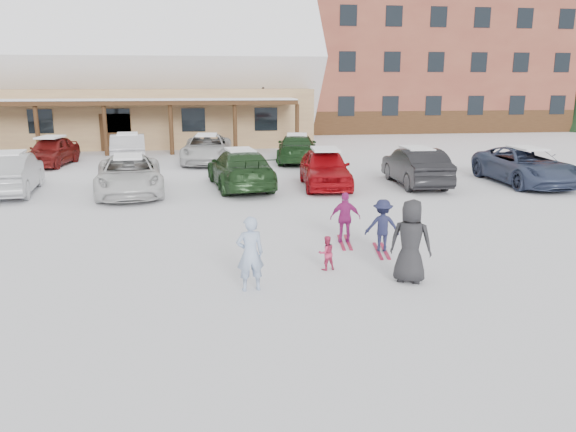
{
  "coord_description": "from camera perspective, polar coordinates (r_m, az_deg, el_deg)",
  "views": [
    {
      "loc": [
        -1.48,
        -11.72,
        4.1
      ],
      "look_at": [
        0.3,
        1.0,
        1.0
      ],
      "focal_mm": 35.0,
      "sensor_mm": 36.0,
      "label": 1
    }
  ],
  "objects": [
    {
      "name": "toddler_red",
      "position": [
        12.48,
        3.92,
        -3.76
      ],
      "size": [
        0.43,
        0.37,
        0.78
      ],
      "primitive_type": "imported",
      "rotation": [
        0.0,
        0.0,
        3.37
      ],
      "color": "#BD2C56",
      "rests_on": "ground"
    },
    {
      "name": "parked_car_4",
      "position": [
        22.19,
        3.77,
        4.88
      ],
      "size": [
        2.12,
        4.56,
        1.51
      ],
      "primitive_type": "imported",
      "rotation": [
        0.0,
        0.0,
        -0.08
      ],
      "color": "#A70A11",
      "rests_on": "ground"
    },
    {
      "name": "adult_skier",
      "position": [
        11.17,
        -3.87,
        -3.84
      ],
      "size": [
        0.6,
        0.43,
        1.53
      ],
      "primitive_type": "imported",
      "rotation": [
        0.0,
        0.0,
        3.27
      ],
      "color": "#9BB2D7",
      "rests_on": "ground"
    },
    {
      "name": "parked_car_8",
      "position": [
        30.22,
        -22.89,
        6.08
      ],
      "size": [
        2.18,
        4.34,
        1.42
      ],
      "primitive_type": "imported",
      "rotation": [
        0.0,
        0.0,
        -0.12
      ],
      "color": "maroon",
      "rests_on": "ground"
    },
    {
      "name": "parked_car_11",
      "position": [
        29.03,
        0.92,
        6.88
      ],
      "size": [
        2.76,
        5.17,
        1.43
      ],
      "primitive_type": "imported",
      "rotation": [
        0.0,
        0.0,
        2.98
      ],
      "color": "#1A3B1A",
      "rests_on": "ground"
    },
    {
      "name": "parked_car_3",
      "position": [
        22.02,
        -4.85,
        4.78
      ],
      "size": [
        2.73,
        5.4,
        1.5
      ],
      "primitive_type": "imported",
      "rotation": [
        0.0,
        0.0,
        3.27
      ],
      "color": "#1C391A",
      "rests_on": "ground"
    },
    {
      "name": "conifer_4",
      "position": [
        67.79,
        24.44,
        14.48
      ],
      "size": [
        5.06,
        5.06,
        11.73
      ],
      "color": "black",
      "rests_on": "ground"
    },
    {
      "name": "conifer_3",
      "position": [
        56.23,
        -0.32,
        14.62
      ],
      "size": [
        3.96,
        3.96,
        9.18
      ],
      "color": "black",
      "rests_on": "ground"
    },
    {
      "name": "ground",
      "position": [
        12.5,
        -0.73,
        -5.57
      ],
      "size": [
        160.0,
        160.0,
        0.0
      ],
      "primitive_type": "plane",
      "color": "white",
      "rests_on": "ground"
    },
    {
      "name": "child_magenta",
      "position": [
        14.5,
        5.84,
        -0.19
      ],
      "size": [
        0.82,
        0.42,
        1.33
      ],
      "primitive_type": "imported",
      "rotation": [
        0.0,
        0.0,
        3.02
      ],
      "color": "#A22173",
      "rests_on": "ground"
    },
    {
      "name": "lamp_post",
      "position": [
        36.96,
        -2.55,
        12.5
      ],
      "size": [
        0.5,
        0.25,
        6.02
      ],
      "color": "black",
      "rests_on": "ground"
    },
    {
      "name": "bystander_dark",
      "position": [
        11.85,
        12.36,
        -2.53
      ],
      "size": [
        1.02,
        0.89,
        1.76
      ],
      "primitive_type": "imported",
      "rotation": [
        0.0,
        0.0,
        2.67
      ],
      "color": "#242326",
      "rests_on": "ground"
    },
    {
      "name": "parked_car_9",
      "position": [
        29.5,
        -15.91,
        6.57
      ],
      "size": [
        2.16,
        4.78,
        1.52
      ],
      "primitive_type": "imported",
      "rotation": [
        0.0,
        0.0,
        3.26
      ],
      "color": "silver",
      "rests_on": "ground"
    },
    {
      "name": "skis_child_navy",
      "position": [
        14.07,
        9.47,
        -3.5
      ],
      "size": [
        0.42,
        1.41,
        0.03
      ],
      "primitive_type": "cube",
      "rotation": [
        0.0,
        0.0,
        2.98
      ],
      "color": "#A01639",
      "rests_on": "ground"
    },
    {
      "name": "child_navy",
      "position": [
        13.89,
        9.57,
        -0.98
      ],
      "size": [
        0.91,
        0.61,
        1.31
      ],
      "primitive_type": "imported",
      "rotation": [
        0.0,
        0.0,
        2.98
      ],
      "color": "#1B1E3D",
      "rests_on": "ground"
    },
    {
      "name": "parked_car_6",
      "position": [
        24.78,
        22.99,
        4.7
      ],
      "size": [
        2.45,
        5.3,
        1.47
      ],
      "primitive_type": "imported",
      "rotation": [
        0.0,
        0.0,
        -0.0
      ],
      "color": "#35405E",
      "rests_on": "ground"
    },
    {
      "name": "parked_car_10",
      "position": [
        29.07,
        -8.23,
        6.77
      ],
      "size": [
        2.71,
        5.33,
        1.44
      ],
      "primitive_type": "imported",
      "rotation": [
        0.0,
        0.0,
        -0.06
      ],
      "color": "silver",
      "rests_on": "ground"
    },
    {
      "name": "alpine_hotel",
      "position": [
        52.34,
        10.11,
        18.35
      ],
      "size": [
        31.48,
        14.01,
        21.48
      ],
      "color": "brown",
      "rests_on": "ground"
    },
    {
      "name": "skis_child_magenta",
      "position": [
        14.67,
        5.78,
        -2.67
      ],
      "size": [
        0.37,
        1.41,
        0.03
      ],
      "primitive_type": "cube",
      "rotation": [
        0.0,
        0.0,
        3.02
      ],
      "color": "#A01639",
      "rests_on": "ground"
    },
    {
      "name": "parked_car_2",
      "position": [
        21.57,
        -15.84,
        4.01
      ],
      "size": [
        2.97,
        5.33,
        1.41
      ],
      "primitive_type": "imported",
      "rotation": [
        0.0,
        0.0,
        0.13
      ],
      "color": "silver",
      "rests_on": "ground"
    },
    {
      "name": "parked_car_1",
      "position": [
        23.15,
        -26.35,
        3.89
      ],
      "size": [
        2.17,
        4.82,
        1.53
      ],
      "primitive_type": "imported",
      "rotation": [
        0.0,
        0.0,
        3.26
      ],
      "color": "#A2A3A7",
      "rests_on": "ground"
    },
    {
      "name": "day_lodge",
      "position": [
        40.38,
        -19.17,
        12.63
      ],
      "size": [
        29.12,
        12.5,
        10.38
      ],
      "color": "tan",
      "rests_on": "ground"
    },
    {
      "name": "parked_car_5",
      "position": [
        23.1,
        12.85,
        4.91
      ],
      "size": [
        1.73,
        4.61,
        1.5
      ],
      "primitive_type": "imported",
      "rotation": [
        0.0,
        0.0,
        3.11
      ],
      "color": "black",
      "rests_on": "ground"
    }
  ]
}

